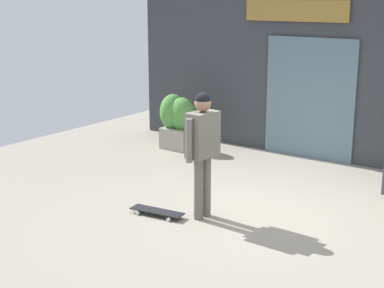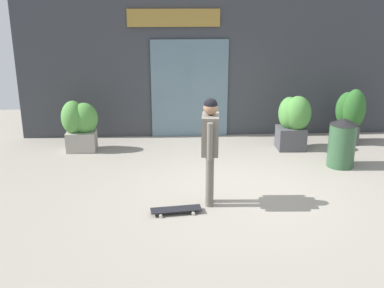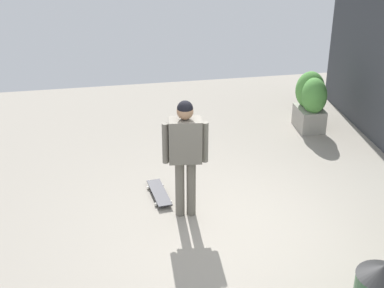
{
  "view_description": "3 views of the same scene",
  "coord_description": "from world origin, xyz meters",
  "px_view_note": "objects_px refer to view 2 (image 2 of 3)",
  "views": [
    {
      "loc": [
        3.79,
        -6.79,
        3.01
      ],
      "look_at": [
        -0.76,
        -0.37,
        0.98
      ],
      "focal_mm": 54.41,
      "sensor_mm": 36.0,
      "label": 1
    },
    {
      "loc": [
        -1.17,
        -7.49,
        3.36
      ],
      "look_at": [
        -0.76,
        -0.37,
        0.98
      ],
      "focal_mm": 44.12,
      "sensor_mm": 36.0,
      "label": 2
    },
    {
      "loc": [
        6.34,
        -1.64,
        4.55
      ],
      "look_at": [
        -0.76,
        -0.37,
        0.98
      ],
      "focal_mm": 53.18,
      "sensor_mm": 36.0,
      "label": 3
    }
  ],
  "objects_px": {
    "skateboarder": "(210,140)",
    "skateboard": "(176,209)",
    "planter_box_mid": "(349,115)",
    "trash_bin": "(342,142)",
    "planter_box_left": "(293,120)",
    "planter_box_right": "(79,124)"
  },
  "relations": [
    {
      "from": "skateboarder",
      "to": "skateboard",
      "type": "xyz_separation_m",
      "value": [
        -0.55,
        -0.31,
        -1.03
      ]
    },
    {
      "from": "planter_box_mid",
      "to": "trash_bin",
      "type": "xyz_separation_m",
      "value": [
        -0.69,
        -1.45,
        -0.16
      ]
    },
    {
      "from": "skateboard",
      "to": "planter_box_left",
      "type": "relative_size",
      "value": 0.68
    },
    {
      "from": "planter_box_right",
      "to": "planter_box_mid",
      "type": "relative_size",
      "value": 0.87
    },
    {
      "from": "planter_box_left",
      "to": "planter_box_right",
      "type": "bearing_deg",
      "value": 177.72
    },
    {
      "from": "planter_box_left",
      "to": "planter_box_mid",
      "type": "xyz_separation_m",
      "value": [
        1.38,
        0.36,
        -0.0
      ]
    },
    {
      "from": "planter_box_right",
      "to": "trash_bin",
      "type": "xyz_separation_m",
      "value": [
        5.26,
        -1.27,
        -0.1
      ]
    },
    {
      "from": "skateboarder",
      "to": "trash_bin",
      "type": "height_order",
      "value": "skateboarder"
    },
    {
      "from": "planter_box_left",
      "to": "planter_box_mid",
      "type": "distance_m",
      "value": 1.42
    },
    {
      "from": "skateboarder",
      "to": "trash_bin",
      "type": "bearing_deg",
      "value": -143.92
    },
    {
      "from": "planter_box_left",
      "to": "planter_box_right",
      "type": "relative_size",
      "value": 1.09
    },
    {
      "from": "skateboarder",
      "to": "skateboard",
      "type": "relative_size",
      "value": 2.17
    },
    {
      "from": "planter_box_left",
      "to": "trash_bin",
      "type": "bearing_deg",
      "value": -57.69
    },
    {
      "from": "trash_bin",
      "to": "planter_box_left",
      "type": "bearing_deg",
      "value": 122.31
    },
    {
      "from": "skateboard",
      "to": "trash_bin",
      "type": "height_order",
      "value": "trash_bin"
    },
    {
      "from": "planter_box_left",
      "to": "skateboarder",
      "type": "bearing_deg",
      "value": -127.75
    },
    {
      "from": "planter_box_left",
      "to": "planter_box_right",
      "type": "xyz_separation_m",
      "value": [
        -4.57,
        0.18,
        -0.06
      ]
    },
    {
      "from": "skateboard",
      "to": "planter_box_mid",
      "type": "bearing_deg",
      "value": -146.97
    },
    {
      "from": "skateboarder",
      "to": "planter_box_left",
      "type": "xyz_separation_m",
      "value": [
        2.04,
        2.63,
        -0.43
      ]
    },
    {
      "from": "trash_bin",
      "to": "planter_box_right",
      "type": "bearing_deg",
      "value": 166.38
    },
    {
      "from": "skateboard",
      "to": "planter_box_left",
      "type": "xyz_separation_m",
      "value": [
        2.59,
        2.95,
        0.59
      ]
    },
    {
      "from": "planter_box_mid",
      "to": "planter_box_left",
      "type": "bearing_deg",
      "value": -165.41
    }
  ]
}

